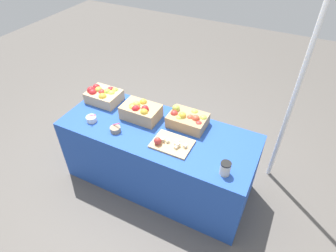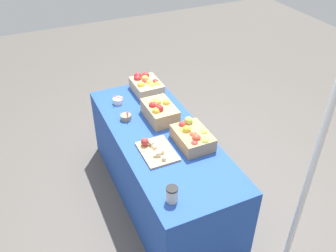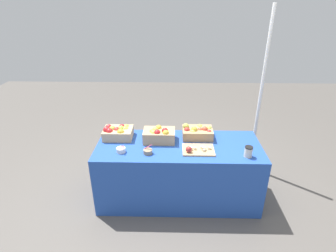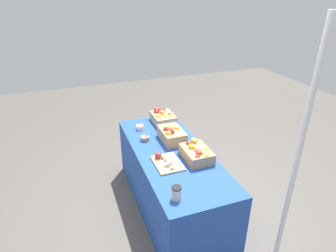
# 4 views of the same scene
# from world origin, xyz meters

# --- Properties ---
(ground_plane) EXTENTS (10.00, 10.00, 0.00)m
(ground_plane) POSITION_xyz_m (0.00, 0.00, 0.00)
(ground_plane) COLOR #56514C
(table) EXTENTS (1.90, 0.76, 0.74)m
(table) POSITION_xyz_m (0.00, 0.00, 0.37)
(table) COLOR #234CAD
(table) RESTS_ON ground_plane
(apple_crate_left) EXTENTS (0.34, 0.26, 0.16)m
(apple_crate_left) POSITION_xyz_m (-0.74, 0.16, 0.82)
(apple_crate_left) COLOR tan
(apple_crate_left) RESTS_ON table
(apple_crate_middle) EXTENTS (0.37, 0.24, 0.19)m
(apple_crate_middle) POSITION_xyz_m (-0.23, 0.09, 0.82)
(apple_crate_middle) COLOR tan
(apple_crate_middle) RESTS_ON table
(apple_crate_right) EXTENTS (0.36, 0.26, 0.17)m
(apple_crate_right) POSITION_xyz_m (0.23, 0.19, 0.81)
(apple_crate_right) COLOR tan
(apple_crate_right) RESTS_ON table
(cutting_board_front) EXTENTS (0.35, 0.26, 0.09)m
(cutting_board_front) POSITION_xyz_m (0.20, -0.13, 0.76)
(cutting_board_front) COLOR tan
(cutting_board_front) RESTS_ON table
(sample_bowl_near) EXTENTS (0.10, 0.10, 0.11)m
(sample_bowl_near) POSITION_xyz_m (-0.34, -0.20, 0.77)
(sample_bowl_near) COLOR gray
(sample_bowl_near) RESTS_ON table
(sample_bowl_mid) EXTENTS (0.10, 0.10, 0.10)m
(sample_bowl_mid) POSITION_xyz_m (-0.64, -0.18, 0.77)
(sample_bowl_mid) COLOR silver
(sample_bowl_mid) RESTS_ON table
(coffee_cup) EXTENTS (0.09, 0.09, 0.12)m
(coffee_cup) POSITION_xyz_m (0.74, -0.23, 0.80)
(coffee_cup) COLOR beige
(coffee_cup) RESTS_ON table
(tent_pole) EXTENTS (0.04, 0.04, 2.23)m
(tent_pole) POSITION_xyz_m (1.07, 0.65, 1.11)
(tent_pole) COLOR white
(tent_pole) RESTS_ON ground_plane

